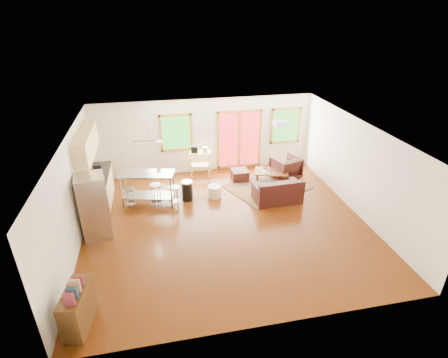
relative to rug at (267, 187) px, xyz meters
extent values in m
cube|color=#3E1A05|center=(-1.76, -1.78, -0.02)|extent=(7.50, 7.00, 0.02)
cube|color=white|center=(-1.76, -1.78, 2.60)|extent=(7.50, 7.00, 0.02)
cube|color=white|center=(-1.76, 1.73, 1.29)|extent=(7.50, 0.02, 2.60)
cube|color=white|center=(-5.52, -1.78, 1.29)|extent=(0.02, 7.00, 2.60)
cube|color=white|center=(2.00, -1.78, 1.29)|extent=(0.02, 7.00, 2.60)
cube|color=white|center=(-1.76, -5.29, 1.29)|extent=(7.50, 0.02, 2.60)
cube|color=#276220|center=(-2.76, 1.68, 1.49)|extent=(0.94, 0.02, 1.14)
cube|color=#AF7A2C|center=(-2.76, 1.68, 2.10)|extent=(1.10, 0.05, 0.08)
cube|color=#AF7A2C|center=(-2.76, 1.68, 0.88)|extent=(1.10, 0.05, 0.08)
cube|color=#AF7A2C|center=(-3.27, 1.68, 1.49)|extent=(0.08, 0.05, 1.30)
cube|color=#AF7A2C|center=(-2.25, 1.68, 1.49)|extent=(0.08, 0.05, 1.30)
cube|color=red|center=(-0.56, 1.68, 1.09)|extent=(1.44, 0.02, 1.94)
cube|color=#AF7A2C|center=(-0.56, 1.68, 2.10)|extent=(1.60, 0.05, 0.08)
cube|color=#AF7A2C|center=(-0.56, 1.68, 0.08)|extent=(1.60, 0.05, 0.08)
cube|color=#AF7A2C|center=(-1.32, 1.68, 1.09)|extent=(0.08, 0.05, 2.10)
cube|color=#AF7A2C|center=(0.20, 1.68, 1.09)|extent=(0.08, 0.05, 2.10)
cube|color=#AF7A2C|center=(-0.56, 1.68, 1.09)|extent=(0.08, 0.05, 1.94)
cube|color=#276220|center=(1.14, 1.68, 1.49)|extent=(0.94, 0.02, 1.14)
cube|color=#AF7A2C|center=(1.14, 1.68, 2.10)|extent=(1.10, 0.05, 0.08)
cube|color=#AF7A2C|center=(1.14, 1.68, 0.88)|extent=(1.10, 0.05, 0.08)
cube|color=#AF7A2C|center=(0.63, 1.68, 1.49)|extent=(0.08, 0.05, 1.30)
cube|color=#AF7A2C|center=(1.65, 1.68, 1.49)|extent=(0.08, 0.05, 1.30)
cube|color=#486139|center=(0.00, 0.00, 0.00)|extent=(2.91, 2.62, 0.02)
cube|color=black|center=(0.01, -0.88, 0.18)|extent=(1.42, 0.84, 0.39)
cube|color=black|center=(0.02, -1.18, 0.56)|extent=(1.40, 0.24, 0.35)
cube|color=black|center=(-0.59, -0.90, 0.45)|extent=(0.22, 0.80, 0.15)
cube|color=black|center=(0.62, -0.86, 0.45)|extent=(0.22, 0.80, 0.15)
cube|color=black|center=(-0.30, -0.85, 0.43)|extent=(0.60, 0.53, 0.11)
cube|color=black|center=(0.32, -0.82, 0.43)|extent=(0.60, 0.53, 0.11)
cube|color=#3E250E|center=(0.21, 0.28, 0.40)|extent=(1.24, 0.97, 0.04)
cube|color=#3E250E|center=(-0.30, 0.20, 0.18)|extent=(0.08, 0.08, 0.39)
cube|color=#3E250E|center=(0.57, -0.10, 0.18)|extent=(0.08, 0.08, 0.39)
cube|color=#3E250E|center=(-0.14, 0.65, 0.18)|extent=(0.08, 0.08, 0.39)
cube|color=#3E250E|center=(0.72, 0.36, 0.18)|extent=(0.08, 0.08, 0.39)
imported|color=black|center=(0.79, 0.53, 0.43)|extent=(1.06, 1.02, 0.88)
cube|color=black|center=(-0.76, 0.72, 0.17)|extent=(0.55, 0.55, 0.36)
cylinder|color=silver|center=(-1.81, -0.27, 0.17)|extent=(0.47, 0.47, 0.37)
imported|color=silver|center=(-0.08, 0.07, 0.48)|extent=(0.24, 0.25, 0.19)
sphere|color=#BC2646|center=(-0.04, 0.08, 0.63)|extent=(0.09, 0.09, 0.07)
sphere|color=#BC2646|center=(-0.11, 0.06, 0.65)|extent=(0.09, 0.09, 0.07)
sphere|color=#BC2646|center=(-0.06, 0.11, 0.67)|extent=(0.09, 0.09, 0.07)
imported|color=maroon|center=(0.14, 0.09, 0.55)|extent=(0.23, 0.09, 0.32)
cube|color=#DDBD71|center=(-5.21, -0.08, 0.44)|extent=(0.60, 2.20, 0.90)
cube|color=black|center=(-5.21, -0.08, 0.91)|extent=(0.64, 2.24, 0.04)
cube|color=#DDBD71|center=(-5.33, -0.08, 1.94)|extent=(0.36, 2.20, 0.70)
cylinder|color=#B7BABC|center=(-5.21, -0.58, 1.02)|extent=(0.12, 0.12, 0.18)
cube|color=black|center=(-5.21, 0.32, 1.03)|extent=(0.22, 0.18, 0.20)
cube|color=#B7BABC|center=(-5.11, -1.65, 0.84)|extent=(0.77, 0.75, 1.69)
cube|color=gray|center=(-4.78, -1.60, 0.84)|extent=(0.11, 0.62, 1.66)
cylinder|color=gray|center=(-4.73, -1.80, 0.98)|extent=(0.03, 0.03, 1.13)
cylinder|color=gray|center=(-4.79, -1.39, 0.98)|extent=(0.03, 0.03, 1.13)
cube|color=#B7BABC|center=(-3.80, -0.26, 0.97)|extent=(1.68, 0.97, 0.04)
cube|color=gray|center=(-3.80, -0.26, 0.25)|extent=(1.56, 0.86, 0.03)
cylinder|color=gray|center=(-4.55, -0.34, 0.47)|extent=(0.05, 0.05, 0.96)
cylinder|color=gray|center=(-3.15, -0.65, 0.47)|extent=(0.05, 0.05, 0.96)
cylinder|color=gray|center=(-4.44, 0.14, 0.47)|extent=(0.05, 0.05, 0.96)
cylinder|color=gray|center=(-3.04, -0.18, 0.47)|extent=(0.05, 0.05, 0.96)
imported|color=white|center=(-3.44, -0.16, 1.01)|extent=(0.16, 0.14, 0.14)
cylinder|color=#B7BABC|center=(-4.32, -0.51, 0.65)|extent=(0.43, 0.43, 0.04)
cylinder|color=gray|center=(-4.28, -0.40, 0.31)|extent=(0.03, 0.03, 0.64)
cylinder|color=gray|center=(-4.44, -0.47, 0.31)|extent=(0.03, 0.03, 0.64)
cylinder|color=gray|center=(-4.36, -0.63, 0.31)|extent=(0.03, 0.03, 0.64)
cylinder|color=gray|center=(-4.21, -0.56, 0.31)|extent=(0.03, 0.03, 0.64)
cylinder|color=gray|center=(-4.32, -0.51, 0.20)|extent=(0.39, 0.39, 0.01)
cylinder|color=#B7BABC|center=(-3.58, -0.51, 0.69)|extent=(0.45, 0.45, 0.04)
cylinder|color=gray|center=(-3.53, -0.39, 0.33)|extent=(0.03, 0.03, 0.68)
cylinder|color=gray|center=(-3.70, -0.46, 0.33)|extent=(0.03, 0.03, 0.68)
cylinder|color=gray|center=(-3.63, -0.63, 0.33)|extent=(0.03, 0.03, 0.68)
cylinder|color=gray|center=(-3.46, -0.56, 0.33)|extent=(0.03, 0.03, 0.68)
cylinder|color=gray|center=(-3.58, -0.51, 0.21)|extent=(0.41, 0.41, 0.02)
cylinder|color=#B7BABC|center=(-3.06, -0.63, 0.63)|extent=(0.34, 0.34, 0.04)
cylinder|color=gray|center=(-2.99, -0.54, 0.30)|extent=(0.02, 0.02, 0.62)
cylinder|color=gray|center=(-3.16, -0.56, 0.30)|extent=(0.02, 0.02, 0.62)
cylinder|color=gray|center=(-3.13, -0.73, 0.30)|extent=(0.02, 0.02, 0.62)
cylinder|color=gray|center=(-2.97, -0.71, 0.30)|extent=(0.02, 0.02, 0.62)
cylinder|color=gray|center=(-3.06, -0.63, 0.19)|extent=(0.31, 0.31, 0.01)
cylinder|color=black|center=(-2.65, -0.28, 0.28)|extent=(0.40, 0.40, 0.58)
cylinder|color=#B7BABC|center=(-2.65, -0.28, 0.59)|extent=(0.42, 0.42, 0.05)
cube|color=#DDBD71|center=(-2.01, 1.34, 0.83)|extent=(0.79, 0.59, 0.04)
cube|color=#DDBD71|center=(-2.01, 1.34, 0.40)|extent=(0.75, 0.56, 0.03)
cube|color=#DDBD71|center=(-2.35, 1.22, 0.42)|extent=(0.05, 0.05, 0.86)
cube|color=#DDBD71|center=(-1.75, 1.10, 0.42)|extent=(0.05, 0.05, 0.86)
cube|color=#DDBD71|center=(-2.27, 1.58, 0.42)|extent=(0.05, 0.05, 0.86)
cube|color=#DDBD71|center=(-1.67, 1.46, 0.42)|extent=(0.05, 0.05, 0.86)
cube|color=black|center=(-2.19, 1.38, 0.97)|extent=(0.26, 0.25, 0.22)
cylinder|color=#B7BABC|center=(-1.83, 1.30, 0.95)|extent=(0.19, 0.19, 0.18)
cube|color=#3E250E|center=(-5.11, -4.56, 0.40)|extent=(0.50, 0.97, 0.82)
cube|color=maroon|center=(-5.10, -4.87, 0.93)|extent=(0.19, 0.08, 0.25)
cube|color=navy|center=(-5.08, -4.72, 0.92)|extent=(0.19, 0.08, 0.23)
cube|color=tan|center=(-5.06, -4.57, 0.94)|extent=(0.19, 0.08, 0.27)
cube|color=maroon|center=(-5.03, -4.42, 0.91)|extent=(0.19, 0.08, 0.21)
cube|color=white|center=(-0.16, -1.18, 2.52)|extent=(0.35, 0.35, 0.12)
cylinder|color=gray|center=(-3.66, -0.28, 2.29)|extent=(0.02, 0.02, 0.60)
cube|color=gray|center=(-3.66, -0.28, 1.99)|extent=(0.80, 0.04, 0.03)
cone|color=#B7BABC|center=(-3.96, -0.28, 1.87)|extent=(0.18, 0.18, 0.14)
cone|color=#B7BABC|center=(-3.36, -0.28, 1.87)|extent=(0.18, 0.18, 0.14)
camera|label=1|loc=(-3.44, -9.62, 5.33)|focal=28.00mm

